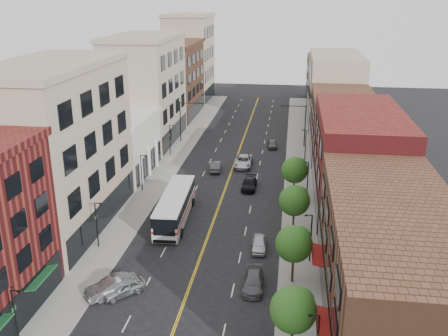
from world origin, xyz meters
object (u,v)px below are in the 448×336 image
at_px(car_angle_b, 112,287).
at_px(car_lane_c, 272,144).
at_px(car_angle_a, 123,288).
at_px(car_lane_a, 249,184).
at_px(city_bus, 175,205).
at_px(car_lane_b, 243,161).
at_px(car_lane_behind, 215,166).
at_px(car_parked_mid, 253,282).
at_px(car_parked_far, 259,244).

relative_size(car_angle_b, car_lane_c, 1.28).
distance_m(car_angle_a, car_lane_c, 47.94).
bearing_deg(car_angle_a, car_lane_a, 117.71).
bearing_deg(car_angle_b, car_lane_a, 118.92).
distance_m(city_bus, car_angle_b, 16.04).
xyz_separation_m(city_bus, car_angle_b, (-2.05, -15.87, -1.14)).
bearing_deg(car_lane_c, car_lane_a, -102.43).
bearing_deg(car_lane_b, car_lane_behind, -146.94).
height_order(car_lane_a, car_lane_b, car_lane_b).
bearing_deg(car_angle_a, car_lane_c, 122.57).
distance_m(car_lane_a, car_lane_c, 19.85).
bearing_deg(car_lane_b, car_angle_a, -101.44).
bearing_deg(car_lane_a, car_parked_mid, -83.09).
height_order(car_angle_a, car_lane_c, car_angle_a).
height_order(car_angle_b, car_lane_c, car_angle_b).
height_order(city_bus, car_parked_far, city_bus).
distance_m(car_lane_behind, car_lane_b, 4.74).
relative_size(car_angle_b, car_parked_far, 1.24).
bearing_deg(city_bus, car_parked_far, -32.31).
distance_m(city_bus, car_lane_a, 13.65).
distance_m(car_parked_far, car_lane_c, 36.72).
height_order(car_parked_far, car_lane_b, car_lane_b).
height_order(city_bus, car_lane_c, city_bus).
bearing_deg(car_lane_a, car_angle_a, -107.28).
xyz_separation_m(car_angle_a, car_parked_mid, (11.40, 2.63, -0.04)).
distance_m(car_parked_far, car_lane_a, 17.18).
xyz_separation_m(car_angle_b, car_parked_mid, (12.35, 2.73, -0.14)).
bearing_deg(car_parked_mid, car_lane_a, 94.90).
xyz_separation_m(car_lane_behind, car_lane_a, (5.73, -6.67, -0.05)).
relative_size(car_lane_b, car_lane_c, 1.54).
xyz_separation_m(car_angle_b, car_lane_b, (8.05, 36.28, 0.01)).
bearing_deg(car_lane_behind, car_lane_b, -153.32).
distance_m(car_parked_far, car_lane_behind, 25.06).
bearing_deg(car_parked_mid, car_angle_b, -168.60).
relative_size(city_bus, car_lane_a, 2.81).
distance_m(car_lane_a, car_lane_b, 9.45).
relative_size(car_lane_a, car_lane_b, 0.80).
xyz_separation_m(city_bus, car_lane_a, (7.78, 11.14, -1.26)).
bearing_deg(city_bus, car_lane_b, 70.90).
height_order(car_lane_behind, car_lane_b, car_lane_b).
height_order(car_angle_a, car_parked_far, car_angle_a).
bearing_deg(car_lane_c, car_angle_a, -109.38).
xyz_separation_m(car_angle_a, car_lane_behind, (3.15, 33.58, 0.03)).
height_order(car_lane_behind, car_lane_c, car_lane_behind).
relative_size(city_bus, car_parked_far, 3.36).
distance_m(car_angle_b, car_lane_a, 28.74).
height_order(car_angle_a, car_angle_b, car_angle_b).
relative_size(car_lane_behind, car_lane_b, 0.76).
bearing_deg(car_lane_a, car_lane_c, 84.53).
distance_m(car_angle_a, car_parked_far, 15.11).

